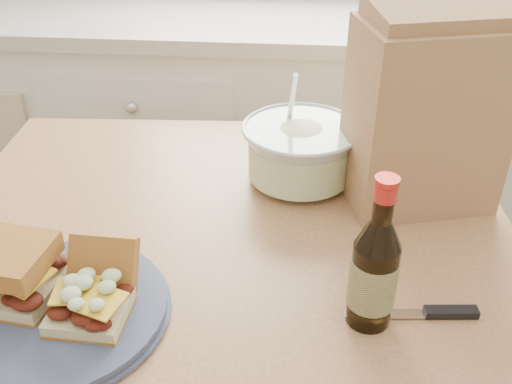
# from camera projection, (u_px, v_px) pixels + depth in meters

# --- Properties ---
(cabinet_run) EXTENTS (2.50, 0.64, 0.94)m
(cabinet_run) POSITION_uv_depth(u_px,v_px,m) (311.00, 150.00, 1.92)
(cabinet_run) COLOR silver
(cabinet_run) RESTS_ON ground
(dining_table) EXTENTS (1.03, 1.03, 0.82)m
(dining_table) POSITION_uv_depth(u_px,v_px,m) (224.00, 311.00, 0.97)
(dining_table) COLOR tan
(dining_table) RESTS_ON ground
(plate) EXTENTS (0.30, 0.30, 0.02)m
(plate) POSITION_uv_depth(u_px,v_px,m) (60.00, 311.00, 0.79)
(plate) COLOR #404A67
(plate) RESTS_ON dining_table
(sandwich_left) EXTENTS (0.13, 0.12, 0.08)m
(sandwich_left) POSITION_uv_depth(u_px,v_px,m) (10.00, 272.00, 0.78)
(sandwich_left) COLOR #CABB8E
(sandwich_left) RESTS_ON plate
(sandwich_right) EXTENTS (0.10, 0.14, 0.09)m
(sandwich_right) POSITION_uv_depth(u_px,v_px,m) (93.00, 291.00, 0.77)
(sandwich_right) COLOR #CABB8E
(sandwich_right) RESTS_ON plate
(coleslaw_bowl) EXTENTS (0.22, 0.22, 0.22)m
(coleslaw_bowl) POSITION_uv_depth(u_px,v_px,m) (300.00, 154.00, 1.07)
(coleslaw_bowl) COLOR silver
(coleslaw_bowl) RESTS_ON dining_table
(beer_bottle) EXTENTS (0.06, 0.06, 0.23)m
(beer_bottle) POSITION_uv_depth(u_px,v_px,m) (374.00, 271.00, 0.75)
(beer_bottle) COLOR black
(beer_bottle) RESTS_ON dining_table
(knife) EXTENTS (0.19, 0.03, 0.01)m
(knife) POSITION_uv_depth(u_px,v_px,m) (434.00, 313.00, 0.79)
(knife) COLOR silver
(knife) RESTS_ON dining_table
(paper_bag) EXTENTS (0.28, 0.22, 0.32)m
(paper_bag) POSITION_uv_depth(u_px,v_px,m) (426.00, 117.00, 0.96)
(paper_bag) COLOR #AC7653
(paper_bag) RESTS_ON dining_table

